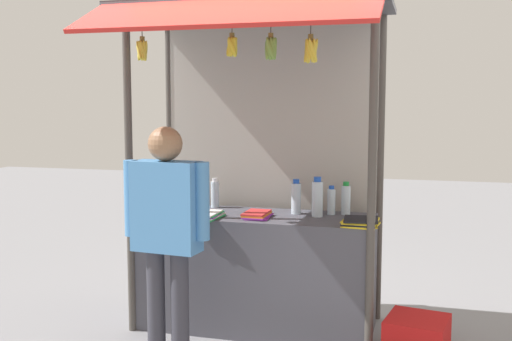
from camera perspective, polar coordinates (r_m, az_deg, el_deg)
ground_plane at (r=5.03m, az=-0.00°, el=-14.41°), size 20.00×20.00×0.00m
stall_counter at (r=4.89m, az=-0.00°, el=-9.42°), size 1.84×0.66×0.91m
stall_structure at (r=4.82m, az=0.38°, el=5.59°), size 2.04×1.52×2.86m
water_bottle_rear_center at (r=5.11m, az=-3.86°, el=-2.19°), size 0.07×0.07×0.25m
water_bottle_far_right at (r=4.82m, az=8.42°, el=-2.68°), size 0.07×0.07×0.26m
water_bottle_far_left at (r=4.82m, az=3.78°, el=-2.55°), size 0.08×0.08×0.28m
water_bottle_back_right at (r=4.71m, az=5.77°, el=-2.59°), size 0.09×0.09×0.31m
water_bottle_left at (r=5.02m, az=-7.98°, el=-2.06°), size 0.09×0.09×0.31m
water_bottle_right at (r=4.81m, az=7.08°, el=-2.86°), size 0.06×0.06×0.23m
magazine_stack_mid_right at (r=4.43m, az=9.77°, el=-4.77°), size 0.27×0.31×0.05m
magazine_stack_mid_left at (r=4.66m, az=0.12°, el=-4.16°), size 0.20×0.30×0.05m
magazine_stack_front_right at (r=4.66m, az=-4.65°, el=-4.20°), size 0.22×0.32×0.05m
banana_bunch_leftmost at (r=4.58m, az=-10.61°, el=11.04°), size 0.10×0.10×0.29m
banana_bunch_inner_left at (r=4.18m, az=5.14°, el=11.18°), size 0.12×0.12×0.33m
banana_bunch_inner_right at (r=4.25m, az=1.41°, el=11.39°), size 0.10×0.10×0.31m
banana_bunch_rightmost at (r=4.32m, az=-2.25°, el=11.55°), size 0.09×0.10×0.28m
vendor_person at (r=4.18m, az=-8.38°, el=-4.78°), size 0.62×0.24×1.63m
plastic_crate at (r=4.57m, az=14.85°, el=-14.90°), size 0.48×0.48×0.29m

